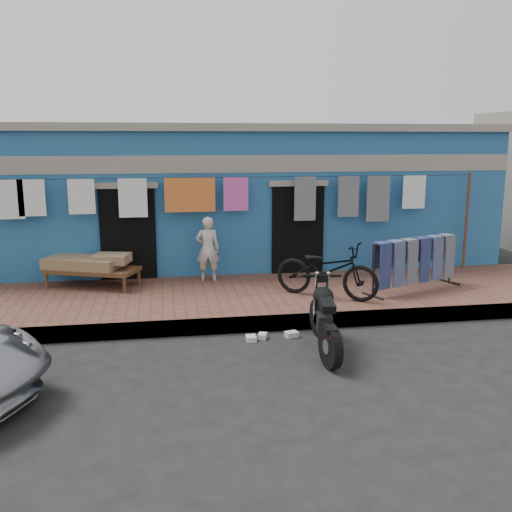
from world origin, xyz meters
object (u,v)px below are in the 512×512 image
(motorcycle, at_px, (325,317))
(charpoy, at_px, (93,271))
(bicycle, at_px, (327,264))
(jeans_rack, at_px, (414,263))
(seated_person, at_px, (208,249))

(motorcycle, xyz_separation_m, charpoy, (-3.64, 3.44, 0.03))
(bicycle, bearing_deg, motorcycle, -160.58)
(motorcycle, distance_m, jeans_rack, 3.23)
(seated_person, relative_size, motorcycle, 0.77)
(seated_person, height_order, jeans_rack, seated_person)
(seated_person, distance_m, jeans_rack, 4.00)
(bicycle, relative_size, jeans_rack, 0.90)
(bicycle, height_order, charpoy, bicycle)
(jeans_rack, bearing_deg, seated_person, 160.25)
(bicycle, distance_m, charpoy, 4.49)
(seated_person, bearing_deg, bicycle, 147.22)
(seated_person, height_order, bicycle, seated_person)
(motorcycle, height_order, jeans_rack, jeans_rack)
(seated_person, distance_m, charpoy, 2.26)
(seated_person, relative_size, bicycle, 0.68)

